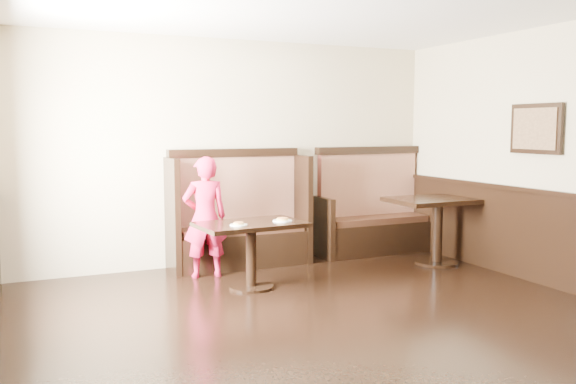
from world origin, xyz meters
TOP-DOWN VIEW (x-y plane):
  - ground at (0.00, 0.00)m, footprint 7.00×7.00m
  - room_shell at (-0.30, 0.28)m, footprint 7.00×7.00m
  - booth_main at (0.00, 3.30)m, footprint 1.75×0.72m
  - booth_neighbor at (1.95, 3.29)m, footprint 1.65×0.72m
  - table_main at (-0.25, 2.20)m, footprint 1.17×0.78m
  - table_neighbor at (2.31, 2.34)m, footprint 1.22×0.81m
  - child at (-0.55, 2.88)m, footprint 0.53×0.38m
  - pizza_plate_left at (-0.43, 2.08)m, footprint 0.18×0.18m
  - pizza_plate_right at (0.09, 2.14)m, footprint 0.21×0.21m

SIDE VIEW (x-z plane):
  - ground at x=0.00m, z-range 0.00..0.00m
  - booth_neighbor at x=1.95m, z-range -0.24..1.21m
  - booth_main at x=0.00m, z-range -0.20..1.25m
  - table_main at x=-0.25m, z-range 0.19..0.90m
  - table_neighbor at x=2.31m, z-range 0.21..1.04m
  - room_shell at x=-0.30m, z-range -2.83..4.17m
  - child at x=-0.55m, z-range 0.00..1.39m
  - pizza_plate_left at x=-0.43m, z-range 0.71..0.74m
  - pizza_plate_right at x=0.09m, z-range 0.71..0.74m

